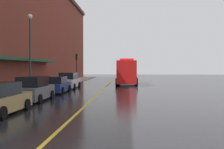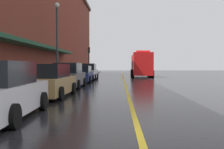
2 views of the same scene
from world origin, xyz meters
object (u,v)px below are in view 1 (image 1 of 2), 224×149
Objects in this scene: parking_meter_1 at (26,84)px; street_lamp_left at (30,45)px; parked_car_2 at (34,90)px; parked_car_4 at (69,81)px; fire_truck at (127,73)px; parking_meter_2 at (25,84)px; parked_car_3 at (56,85)px; traffic_light_near at (77,62)px.

street_lamp_left is at bearing 102.36° from parking_meter_1.
parked_car_4 reaches higher than parked_car_2.
fire_truck is at bearing 64.46° from parking_meter_1.
parked_car_2 is 0.98× the size of parked_car_4.
parked_car_4 is (0.03, 11.68, 0.01)m from parked_car_2.
parking_meter_2 is 0.19× the size of street_lamp_left.
parked_car_2 is 0.99× the size of parked_car_3.
street_lamp_left is at bearing 126.75° from parked_car_3.
traffic_light_near is at bearing -122.10° from fire_truck.
street_lamp_left is 1.61× the size of traffic_light_near.
parked_car_2 is at bearing -56.44° from parking_meter_1.
parking_meter_1 is (-1.32, -4.18, 0.33)m from parked_car_3.
fire_truck is 6.14× the size of parking_meter_2.
parked_car_3 is 0.67× the size of street_lamp_left.
parked_car_4 is at bearing -0.35° from parked_car_3.
parked_car_2 is 0.57× the size of fire_truck.
parked_car_2 is 3.48× the size of parking_meter_1.
parked_car_3 is 4.38m from street_lamp_left.
parking_meter_1 is 0.08m from parking_meter_2.
parking_meter_2 is at bearing 172.35° from parked_car_4.
street_lamp_left reaches higher than parked_car_3.
parked_car_4 is 12.21m from traffic_light_near.
fire_truck is 1.90× the size of traffic_light_near.
parked_car_3 is 0.99× the size of parked_car_4.
fire_truck is (6.60, 12.38, 0.92)m from parked_car_3.
street_lamp_left reaches higher than parked_car_4.
parked_car_4 is at bearing 0.11° from parked_car_2.
parked_car_3 reaches higher than parking_meter_2.
parked_car_2 reaches higher than parking_meter_2.
street_lamp_left reaches higher than parking_meter_1.
parking_meter_1 is at bearing 162.29° from parked_car_3.
parked_car_3 is 3.51× the size of parking_meter_2.
street_lamp_left is at bearing 22.32° from parked_car_2.
parked_car_4 is (0.02, 5.52, 0.10)m from parked_car_3.
parked_car_2 is 2.31m from parking_meter_2.
fire_truck is at bearing -28.20° from parked_car_3.
parking_meter_2 is (-1.34, -9.78, 0.22)m from parked_car_4.
fire_truck is (6.61, 18.54, 0.84)m from parked_car_2.
fire_truck reaches higher than parking_meter_1.
fire_truck is (6.58, 6.86, 0.82)m from parked_car_4.
parking_meter_1 is at bearing 33.82° from parked_car_2.
parked_car_3 is 14.06m from fire_truck.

